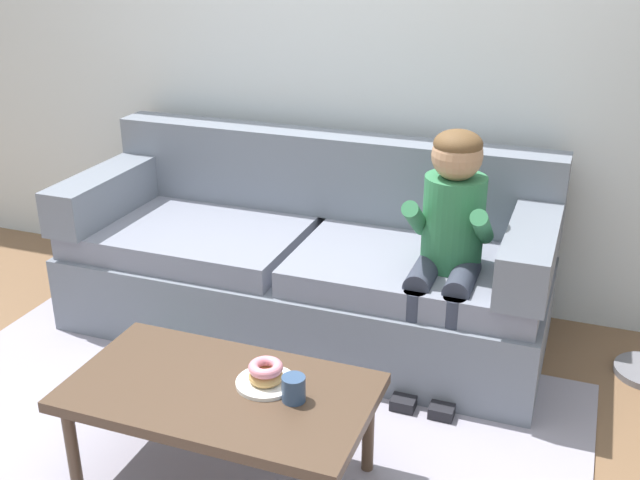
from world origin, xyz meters
The scene contains 11 objects.
ground centered at (0.00, 0.00, 0.00)m, with size 10.00×10.00×0.00m, color brown.
wall_back centered at (0.00, 1.40, 1.40)m, with size 8.00×0.10×2.80m, color silver.
area_rug centered at (0.00, -0.25, 0.01)m, with size 2.77×2.04×0.01m, color #9993A3.
couch centered at (0.00, 0.84, 0.33)m, with size 2.28×0.90×0.91m.
coffee_table centered at (0.14, -0.33, 0.36)m, with size 1.05×0.58×0.40m.
person_child centered at (0.71, 0.64, 0.67)m, with size 0.34×0.58×1.10m.
plate centered at (0.28, -0.26, 0.41)m, with size 0.21×0.21×0.01m, color white.
donut centered at (0.28, -0.26, 0.43)m, with size 0.12×0.12×0.04m, color tan.
donut_second centered at (0.28, -0.26, 0.47)m, with size 0.12×0.12×0.04m, color pink.
mug centered at (0.40, -0.31, 0.44)m, with size 0.08×0.08×0.09m, color #334C72.
toy_controller centered at (-0.42, 0.12, 0.03)m, with size 0.23×0.09×0.05m.
Camera 1 is at (1.22, -2.26, 1.87)m, focal length 42.57 mm.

